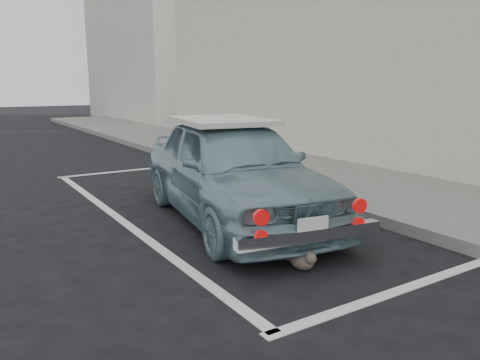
% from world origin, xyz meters
% --- Properties ---
extents(ground, '(80.00, 80.00, 0.00)m').
position_xyz_m(ground, '(0.00, 0.00, 0.00)').
color(ground, black).
rests_on(ground, ground).
extents(sidewalk, '(2.80, 40.00, 0.15)m').
position_xyz_m(sidewalk, '(3.20, 2.00, 0.07)').
color(sidewalk, slate).
rests_on(sidewalk, ground).
extents(shop_building, '(3.50, 18.00, 7.00)m').
position_xyz_m(shop_building, '(6.33, 4.00, 3.49)').
color(shop_building, beige).
rests_on(shop_building, ground).
extents(building_far, '(3.50, 10.00, 8.00)m').
position_xyz_m(building_far, '(6.35, 20.00, 4.00)').
color(building_far, beige).
rests_on(building_far, ground).
extents(pline_rear, '(3.00, 0.12, 0.01)m').
position_xyz_m(pline_rear, '(0.50, -0.50, 0.00)').
color(pline_rear, silver).
rests_on(pline_rear, ground).
extents(pline_front, '(3.00, 0.12, 0.01)m').
position_xyz_m(pline_front, '(0.50, 6.50, 0.00)').
color(pline_front, silver).
rests_on(pline_front, ground).
extents(pline_side, '(0.12, 7.00, 0.01)m').
position_xyz_m(pline_side, '(-0.90, 3.00, 0.00)').
color(pline_side, silver).
rests_on(pline_side, ground).
extents(retro_coupe, '(2.28, 4.27, 1.38)m').
position_xyz_m(retro_coupe, '(0.40, 2.21, 0.70)').
color(retro_coupe, '#7A9DA8').
rests_on(retro_coupe, ground).
extents(cat, '(0.20, 0.44, 0.23)m').
position_xyz_m(cat, '(0.06, 0.34, 0.11)').
color(cat, '#65594D').
rests_on(cat, ground).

